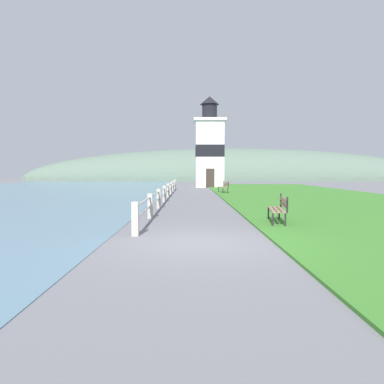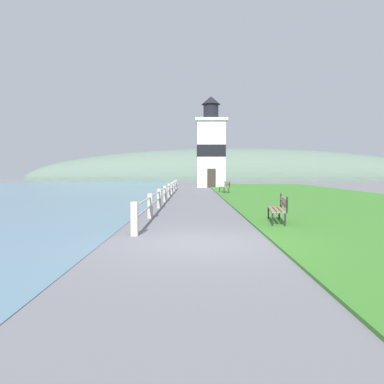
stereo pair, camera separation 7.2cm
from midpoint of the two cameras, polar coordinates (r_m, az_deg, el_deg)
ground_plane at (r=8.95m, az=1.03°, el=-7.79°), size 160.00×160.00×0.00m
grass_verge at (r=25.97m, az=17.67°, el=-0.68°), size 12.00×47.64×0.06m
seawall_railing at (r=22.86m, az=-3.86°, el=0.20°), size 0.18×26.17×0.90m
park_bench_near at (r=12.40m, az=13.14°, el=-2.30°), size 0.71×1.85×0.94m
park_bench_midway at (r=29.34m, az=5.01°, el=0.87°), size 0.68×1.76×0.94m
lighthouse at (r=40.73m, az=2.79°, el=6.63°), size 3.41×3.41×9.76m
distant_hillside at (r=71.04m, az=6.47°, el=1.76°), size 80.00×16.00×12.00m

